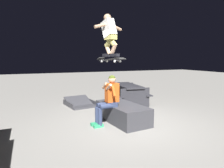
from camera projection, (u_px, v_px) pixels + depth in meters
ground_plane at (128, 124)px, 5.57m from camera, size 40.00×40.00×0.00m
ledge_box_main at (122, 113)px, 5.77m from camera, size 1.81×0.99×0.49m
person_sitting_on_ledge at (108, 97)px, 5.43m from camera, size 0.60×0.77×1.33m
skateboard at (111, 59)px, 5.45m from camera, size 1.04×0.45×0.13m
skater_airborne at (109, 33)px, 5.41m from camera, size 0.64×0.88×1.12m
kicker_ramp at (80, 104)px, 7.69m from camera, size 1.29×1.09×0.38m
picnic_table_back at (127, 91)px, 7.97m from camera, size 1.84×1.53×0.75m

